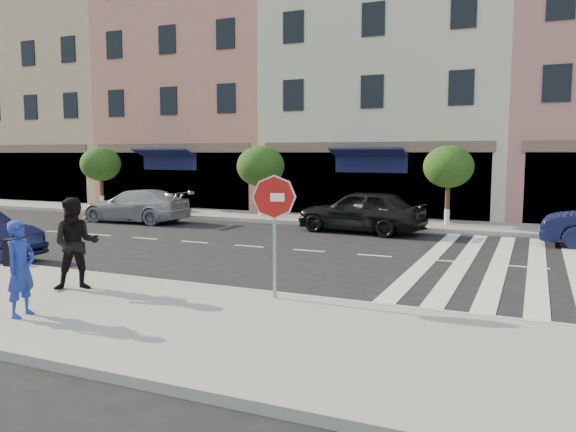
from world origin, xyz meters
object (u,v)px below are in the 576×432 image
object	(u,v)px
photographer	(21,269)
walker	(76,244)
car_far_left	(136,206)
stop_sign	(274,208)
car_far_mid	(361,211)

from	to	relation	value
photographer	walker	size ratio (longest dim) A/B	0.87
car_far_left	stop_sign	bearing A→B (deg)	48.03
stop_sign	car_far_left	bearing A→B (deg)	130.61
photographer	walker	distance (m)	1.88
walker	car_far_left	xyz separation A→B (m)	(-7.00, 10.47, -0.39)
photographer	walker	bearing A→B (deg)	8.52
stop_sign	walker	world-z (taller)	stop_sign
walker	car_far_mid	size ratio (longest dim) A/B	0.40
car_far_left	car_far_mid	size ratio (longest dim) A/B	1.03
walker	car_far_mid	xyz separation A→B (m)	(2.56, 11.26, -0.29)
car_far_left	car_far_mid	xyz separation A→B (m)	(9.56, 0.78, 0.10)
stop_sign	walker	xyz separation A→B (m)	(-3.91, -1.01, -0.78)
car_far_left	photographer	bearing A→B (deg)	30.61
walker	car_far_mid	distance (m)	11.55
photographer	car_far_mid	size ratio (longest dim) A/B	0.35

